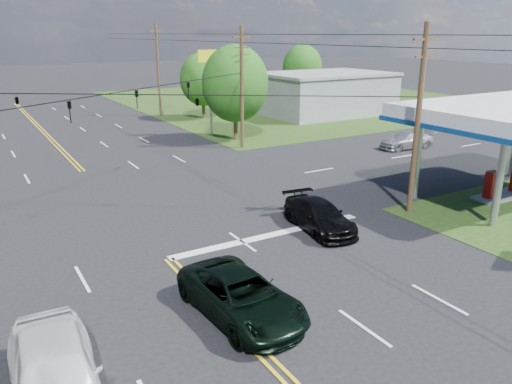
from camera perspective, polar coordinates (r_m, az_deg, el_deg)
ground at (r=28.39m, az=-15.77°, el=-1.43°), size 280.00×280.00×0.00m
grass_ne at (r=72.00m, az=4.93°, el=10.48°), size 46.00×48.00×0.03m
stop_bar at (r=23.28m, az=1.64°, el=-4.99°), size 10.00×0.50×0.02m
retail_ne at (r=59.23m, az=7.81°, el=10.97°), size 14.00×10.00×4.40m
pole_se at (r=26.29m, az=18.02°, el=7.95°), size 1.60×0.28×9.50m
pole_ne at (r=40.40m, az=-1.62°, el=11.92°), size 1.60×0.28×9.50m
pole_right_far at (r=57.67m, az=-11.11°, el=13.60°), size 1.60×0.28×10.00m
span_wire_signals at (r=27.10m, az=-16.84°, el=10.64°), size 26.00×18.00×1.13m
power_lines at (r=25.00m, az=-16.19°, el=16.17°), size 26.04×100.00×0.64m
tree_right_a at (r=43.50m, az=-2.41°, el=12.27°), size 5.70×5.70×8.18m
tree_right_b at (r=55.37m, az=-6.11°, el=12.67°), size 4.94×4.94×7.09m
tree_far_r at (r=69.37m, az=5.32°, el=13.96°), size 5.32×5.32×7.63m
pickup_dkgreen at (r=16.76m, az=-1.70°, el=-11.77°), size 2.77×5.46×1.48m
suv_black at (r=23.97m, az=7.23°, el=-2.68°), size 2.51×4.96×1.38m
pickup_white at (r=14.07m, az=-22.00°, el=-18.77°), size 2.48×5.47×1.82m
sedan_far at (r=42.53m, az=16.82°, el=5.70°), size 4.90×2.42×1.37m
polesign_ne at (r=45.42m, az=-5.27°, el=13.77°), size 2.11×0.74×7.67m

